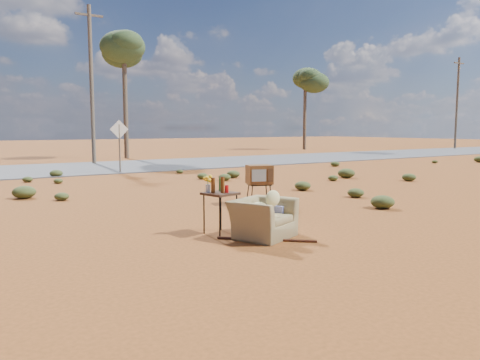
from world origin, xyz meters
TOP-DOWN VIEW (x-y plane):
  - ground at (0.00, 0.00)m, footprint 140.00×140.00m
  - highway at (0.00, 15.00)m, footprint 140.00×7.00m
  - armchair at (-0.25, -0.53)m, footprint 1.30×1.14m
  - tv_unit at (1.69, 2.33)m, footprint 0.71×0.64m
  - side_table at (-0.82, 0.08)m, footprint 0.61×0.61m
  - rusty_bar at (-0.42, -0.82)m, footprint 1.25×1.14m
  - road_sign at (1.50, 12.00)m, footprint 0.78×0.06m
  - eucalyptus_center at (5.00, 21.00)m, footprint 3.20×3.20m
  - eucalyptus_right at (22.00, 24.00)m, footprint 3.20×3.20m
  - utility_pole_center at (2.00, 17.50)m, footprint 1.40×0.20m
  - utility_pole_east at (34.00, 17.50)m, footprint 1.40×0.20m
  - scrub_patch at (-0.82, 4.41)m, footprint 17.49×8.07m

SIDE VIEW (x-z plane):
  - ground at x=0.00m, z-range 0.00..0.00m
  - highway at x=0.00m, z-range 0.00..0.04m
  - rusty_bar at x=-0.42m, z-range 0.00..0.04m
  - scrub_patch at x=-0.82m, z-range -0.03..0.30m
  - armchair at x=-0.25m, z-range -0.03..0.85m
  - tv_unit at x=1.69m, z-range 0.23..1.19m
  - side_table at x=-0.82m, z-range 0.24..1.27m
  - road_sign at x=1.50m, z-range 0.41..2.60m
  - utility_pole_center at x=2.00m, z-range 0.15..8.15m
  - utility_pole_east at x=34.00m, z-range 0.15..8.15m
  - eucalyptus_right at x=22.00m, z-range 2.39..9.49m
  - eucalyptus_center at x=5.00m, z-range 2.63..10.23m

